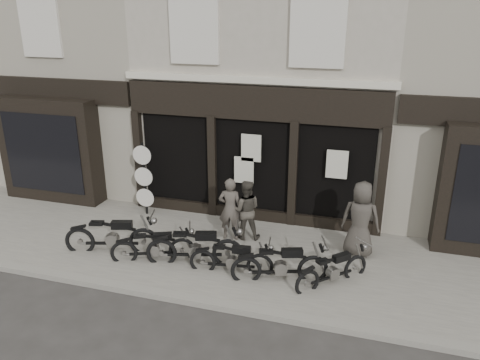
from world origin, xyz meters
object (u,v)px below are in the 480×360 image
(motorcycle_1, at_px, (154,249))
(advert_sign_post, at_px, (144,182))
(man_left, at_px, (230,209))
(motorcycle_2, at_px, (196,250))
(motorcycle_3, at_px, (232,262))
(motorcycle_0, at_px, (113,239))
(man_right, at_px, (361,219))
(motorcycle_5, at_px, (333,272))
(man_centre, at_px, (246,210))
(motorcycle_4, at_px, (281,267))

(motorcycle_1, height_order, advert_sign_post, advert_sign_post)
(advert_sign_post, bearing_deg, man_left, -17.72)
(motorcycle_1, relative_size, motorcycle_2, 0.85)
(motorcycle_1, height_order, motorcycle_3, motorcycle_1)
(motorcycle_0, height_order, advert_sign_post, advert_sign_post)
(man_right, bearing_deg, motorcycle_2, 26.32)
(motorcycle_5, bearing_deg, man_right, 27.85)
(motorcycle_3, bearing_deg, motorcycle_2, 162.51)
(motorcycle_5, relative_size, man_centre, 0.96)
(motorcycle_5, height_order, man_left, man_left)
(motorcycle_3, bearing_deg, motorcycle_4, -8.70)
(advert_sign_post, bearing_deg, motorcycle_3, -37.06)
(motorcycle_0, xyz_separation_m, motorcycle_3, (3.11, -0.09, -0.07))
(motorcycle_1, relative_size, motorcycle_4, 0.90)
(motorcycle_3, xyz_separation_m, advert_sign_post, (-3.37, 2.34, 0.74))
(motorcycle_4, height_order, man_left, man_left)
(motorcycle_0, bearing_deg, motorcycle_1, -20.56)
(man_right, bearing_deg, motorcycle_1, 23.44)
(motorcycle_1, xyz_separation_m, motorcycle_4, (3.08, -0.00, 0.03))
(motorcycle_0, height_order, motorcycle_3, motorcycle_0)
(motorcycle_2, bearing_deg, motorcycle_3, -25.45)
(motorcycle_4, bearing_deg, man_centre, 108.37)
(motorcycle_4, bearing_deg, motorcycle_2, 157.02)
(motorcycle_2, xyz_separation_m, man_left, (0.40, 1.41, 0.52))
(motorcycle_3, distance_m, man_right, 3.23)
(motorcycle_0, xyz_separation_m, advert_sign_post, (-0.26, 2.25, 0.66))
(motorcycle_3, bearing_deg, motorcycle_0, 169.77)
(man_centre, bearing_deg, motorcycle_2, 49.87)
(motorcycle_1, relative_size, man_right, 1.01)
(motorcycle_5, xyz_separation_m, man_right, (0.45, 1.46, 0.69))
(man_centre, bearing_deg, motorcycle_0, 15.06)
(motorcycle_1, height_order, man_right, man_right)
(motorcycle_2, distance_m, man_centre, 1.81)
(man_left, bearing_deg, motorcycle_5, 146.96)
(man_left, relative_size, advert_sign_post, 0.73)
(motorcycle_1, bearing_deg, motorcycle_5, -20.27)
(motorcycle_1, xyz_separation_m, advert_sign_post, (-1.42, 2.33, 0.72))
(motorcycle_4, bearing_deg, advert_sign_post, 133.73)
(man_centre, distance_m, advert_sign_post, 3.27)
(motorcycle_3, bearing_deg, man_centre, 87.20)
(man_centre, relative_size, man_right, 0.85)
(motorcycle_3, distance_m, man_left, 1.75)
(advert_sign_post, bearing_deg, man_right, -8.85)
(motorcycle_4, xyz_separation_m, man_left, (-1.67, 1.56, 0.54))
(motorcycle_1, relative_size, motorcycle_3, 0.98)
(man_left, bearing_deg, motorcycle_3, 102.42)
(motorcycle_0, distance_m, motorcycle_2, 2.17)
(motorcycle_5, height_order, advert_sign_post, advert_sign_post)
(motorcycle_1, height_order, motorcycle_2, motorcycle_2)
(motorcycle_2, height_order, man_centre, man_centre)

